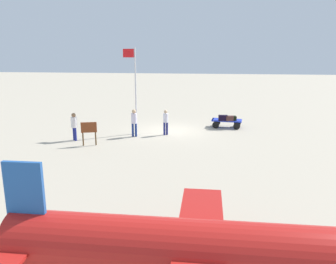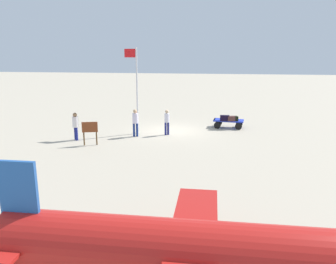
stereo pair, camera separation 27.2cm
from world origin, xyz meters
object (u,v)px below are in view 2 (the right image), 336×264
(suitcase_navy, at_px, (225,118))
(suitcase_tan, at_px, (231,119))
(worker_trailing, at_px, (135,120))
(airplane_near, at_px, (206,253))
(signboard, at_px, (90,130))
(worker_supervisor, at_px, (75,124))
(suitcase_maroon, at_px, (235,118))
(flagpole, at_px, (136,85))
(luggage_cart, at_px, (228,122))
(worker_lead, at_px, (167,121))

(suitcase_navy, bearing_deg, suitcase_tan, -176.79)
(worker_trailing, distance_m, airplane_near, 14.91)
(signboard, bearing_deg, airplane_near, 121.21)
(worker_supervisor, relative_size, airplane_near, 0.18)
(worker_supervisor, relative_size, signboard, 1.24)
(suitcase_maroon, distance_m, airplane_near, 17.34)
(flagpole, xyz_separation_m, signboard, (2.03, 3.18, -2.31))
(worker_supervisor, distance_m, airplane_near, 15.19)
(luggage_cart, height_order, signboard, signboard)
(worker_trailing, xyz_separation_m, flagpole, (0.11, -0.82, 2.17))
(airplane_near, distance_m, signboard, 13.68)
(suitcase_navy, distance_m, suitcase_maroon, 0.72)
(luggage_cart, bearing_deg, suitcase_tan, 114.51)
(suitcase_tan, distance_m, worker_lead, 4.84)
(suitcase_navy, bearing_deg, worker_supervisor, 25.80)
(suitcase_navy, bearing_deg, airplane_near, 87.44)
(suitcase_maroon, height_order, signboard, signboard)
(luggage_cart, relative_size, suitcase_tan, 3.87)
(luggage_cart, distance_m, worker_supervisor, 10.61)
(signboard, bearing_deg, flagpole, -122.55)
(worker_trailing, bearing_deg, flagpole, -82.31)
(airplane_near, bearing_deg, worker_supervisor, -56.52)
(signboard, bearing_deg, worker_supervisor, -36.92)
(suitcase_tan, bearing_deg, signboard, 33.12)
(worker_trailing, xyz_separation_m, airplane_near, (-4.95, 14.06, 0.09))
(suitcase_navy, relative_size, suitcase_tan, 1.13)
(worker_trailing, bearing_deg, airplane_near, 109.39)
(worker_supervisor, bearing_deg, suitcase_maroon, -154.99)
(luggage_cart, distance_m, signboard, 10.01)
(worker_trailing, height_order, worker_supervisor, worker_trailing)
(luggage_cart, bearing_deg, suitcase_navy, 57.15)
(luggage_cart, distance_m, suitcase_tan, 0.54)
(suitcase_tan, relative_size, signboard, 0.41)
(worker_lead, distance_m, worker_supervisor, 5.77)
(suitcase_navy, xyz_separation_m, suitcase_maroon, (-0.70, -0.17, -0.04))
(suitcase_maroon, bearing_deg, worker_trailing, 26.54)
(suitcase_navy, distance_m, signboard, 9.53)
(suitcase_tan, relative_size, suitcase_maroon, 1.12)
(suitcase_navy, relative_size, signboard, 0.47)
(luggage_cart, bearing_deg, suitcase_maroon, 149.73)
(worker_lead, bearing_deg, flagpole, -2.75)
(luggage_cart, height_order, suitcase_navy, suitcase_navy)
(signboard, bearing_deg, suitcase_tan, -146.88)
(suitcase_navy, distance_m, worker_supervisor, 10.16)
(suitcase_tan, relative_size, worker_lead, 0.34)
(airplane_near, height_order, signboard, airplane_near)
(worker_lead, bearing_deg, suitcase_maroon, -150.96)
(worker_lead, bearing_deg, worker_supervisor, 21.43)
(suitcase_navy, xyz_separation_m, worker_lead, (3.78, 2.31, 0.18))
(luggage_cart, relative_size, worker_lead, 1.33)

